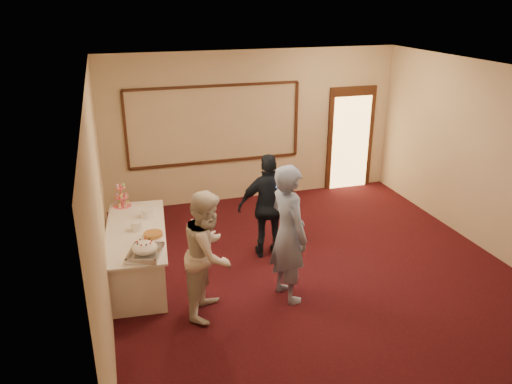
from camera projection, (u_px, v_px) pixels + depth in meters
floor at (321, 280)px, 7.43m from camera, size 7.00×7.00×0.00m
room_walls at (328, 149)px, 6.69m from camera, size 6.04×7.04×3.02m
wall_molding at (215, 125)px, 9.72m from camera, size 3.45×0.04×1.55m
doorway at (350, 139)px, 10.69m from camera, size 1.05×0.07×2.20m
buffet_table at (138, 253)px, 7.39m from camera, size 1.04×2.25×0.77m
pavlova_tray at (145, 250)px, 6.50m from camera, size 0.54×0.63×0.20m
cupcake_stand at (122, 197)px, 8.02m from camera, size 0.28×0.28×0.42m
plate_stack_a at (137, 226)px, 7.22m from camera, size 0.17×0.17×0.14m
plate_stack_b at (147, 214)px, 7.61m from camera, size 0.18×0.18×0.15m
tart at (153, 235)px, 7.03m from camera, size 0.31×0.31×0.06m
man at (288, 234)px, 6.68m from camera, size 0.61×0.79×1.95m
woman at (209, 253)px, 6.41m from camera, size 0.95×1.03×1.71m
guest at (269, 206)px, 7.85m from camera, size 1.05×0.56×1.71m
camera_flash at (279, 184)px, 7.61m from camera, size 0.08×0.06×0.05m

